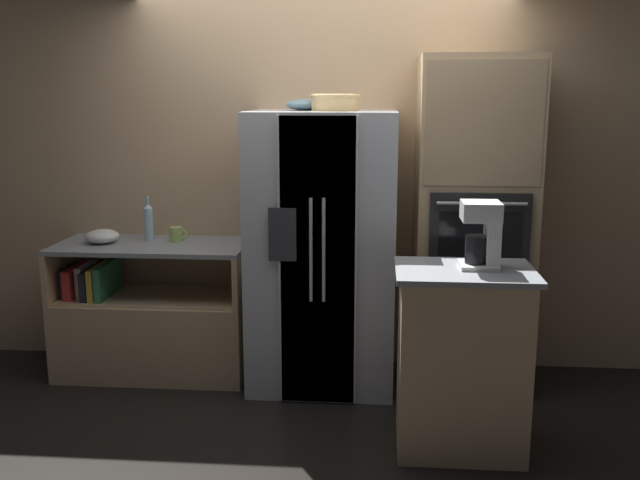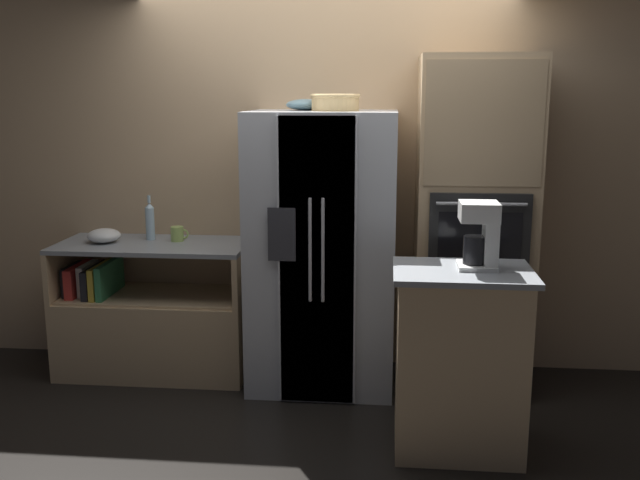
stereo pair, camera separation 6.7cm
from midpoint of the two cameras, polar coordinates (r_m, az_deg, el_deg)
ground_plane at (r=4.81m, az=-0.48°, el=-11.43°), size 20.00×20.00×0.00m
wall_back at (r=4.91m, az=-0.02°, el=5.99°), size 12.00×0.06×2.80m
counter_left at (r=5.04m, az=-13.60°, el=-6.63°), size 1.27×0.61×0.90m
refrigerator at (r=4.59m, az=-0.22°, el=-0.87°), size 0.92×0.78×1.78m
wall_oven at (r=4.64m, az=11.69°, el=1.16°), size 0.72×0.69×2.12m
island_counter at (r=3.90m, az=10.75°, el=-9.36°), size 0.72×0.54×1.00m
wicker_basket at (r=4.44m, az=0.78°, el=11.01°), size 0.31×0.31×0.10m
fruit_bowl at (r=4.59m, az=-1.62°, el=10.77°), size 0.25×0.25×0.07m
bottle_tall at (r=4.99m, az=-13.93°, el=1.46°), size 0.06×0.06×0.31m
mug at (r=4.92m, az=-11.79°, el=0.45°), size 0.12×0.09×0.10m
mixing_bowl at (r=4.99m, az=-17.39°, el=0.29°), size 0.22×0.22×0.09m
coffee_maker at (r=3.76m, az=12.50°, el=0.62°), size 0.20×0.20×0.35m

